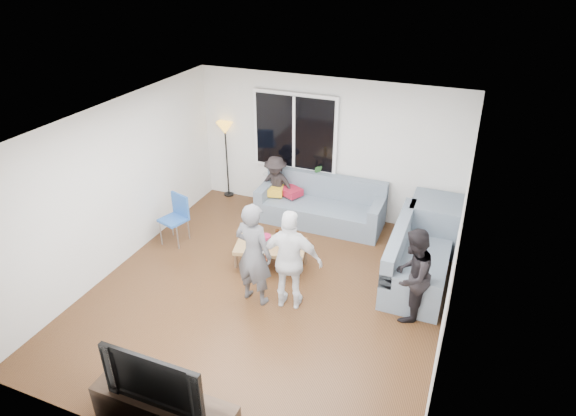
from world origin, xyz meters
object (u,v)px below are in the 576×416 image
at_px(coffee_table, 271,255).
at_px(spectator_right, 412,276).
at_px(spectator_back, 276,186).
at_px(sofa_back_section, 320,202).
at_px(tv_console, 165,412).
at_px(sofa_right_section, 420,255).
at_px(player_right, 290,261).
at_px(side_chair, 173,220).
at_px(player_left, 254,254).
at_px(floor_lamp, 227,160).
at_px(television, 159,374).

relative_size(coffee_table, spectator_right, 0.80).
bearing_deg(spectator_back, spectator_right, -33.17).
distance_m(sofa_back_section, tv_console, 4.78).
bearing_deg(tv_console, spectator_back, 99.18).
relative_size(sofa_right_section, player_right, 1.32).
relative_size(side_chair, tv_console, 0.54).
bearing_deg(tv_console, side_chair, 121.91).
bearing_deg(player_right, tv_console, 70.01).
relative_size(sofa_back_section, sofa_right_section, 1.15).
height_order(player_right, spectator_right, player_right).
xyz_separation_m(spectator_right, tv_console, (-2.08, -2.75, -0.47)).
bearing_deg(sofa_right_section, sofa_back_section, 61.41).
height_order(player_left, spectator_back, player_left).
relative_size(coffee_table, tv_console, 0.69).
xyz_separation_m(sofa_right_section, coffee_table, (-2.24, -0.55, -0.22)).
bearing_deg(floor_lamp, television, -68.90).
distance_m(floor_lamp, player_left, 3.47).
height_order(sofa_back_section, coffee_table, sofa_back_section).
bearing_deg(tv_console, sofa_back_section, 88.54).
height_order(sofa_back_section, floor_lamp, floor_lamp).
xyz_separation_m(side_chair, spectator_back, (1.22, 1.60, 0.16)).
height_order(coffee_table, spectator_back, spectator_back).
bearing_deg(player_right, sofa_back_section, -89.84).
height_order(coffee_table, spectator_right, spectator_right).
bearing_deg(spectator_back, player_right, -59.99).
bearing_deg(player_right, television, 70.01).
xyz_separation_m(player_left, tv_console, (0.04, -2.30, -0.57)).
bearing_deg(television, floor_lamp, 111.10).
relative_size(player_left, tv_console, 0.98).
xyz_separation_m(sofa_back_section, floor_lamp, (-2.11, 0.40, 0.36)).
relative_size(player_right, spectator_right, 1.11).
bearing_deg(television, spectator_right, 52.91).
xyz_separation_m(player_left, spectator_back, (-0.74, 2.50, -0.20)).
relative_size(spectator_right, television, 1.20).
bearing_deg(spectator_back, sofa_right_section, -18.43).
distance_m(spectator_right, television, 3.44).
relative_size(side_chair, spectator_right, 0.63).
distance_m(sofa_right_section, player_right, 2.10).
relative_size(coffee_table, television, 0.96).
bearing_deg(sofa_right_section, spectator_back, 68.99).
height_order(sofa_right_section, tv_console, sofa_right_section).
bearing_deg(side_chair, spectator_back, 69.78).
distance_m(sofa_right_section, side_chair, 4.10).
distance_m(spectator_right, tv_console, 3.47).
bearing_deg(tv_console, floor_lamp, 111.10).
height_order(floor_lamp, television, floor_lamp).
relative_size(player_left, spectator_back, 1.34).
bearing_deg(floor_lamp, side_chair, -90.00).
height_order(sofa_right_section, player_right, player_right).
relative_size(sofa_back_section, spectator_back, 1.96).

